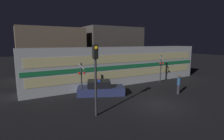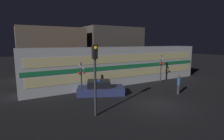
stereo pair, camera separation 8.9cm
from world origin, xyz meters
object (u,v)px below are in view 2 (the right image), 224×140
train (121,65)px  pedestrian (179,84)px  traffic_light_corner (95,69)px  police_car (100,89)px  crossing_signal_near (161,67)px

train → pedestrian: train is taller
train → traffic_light_corner: (-6.69, -7.38, 0.99)m
train → traffic_light_corner: size_ratio=4.71×
police_car → pedestrian: (6.47, -3.60, 0.40)m
pedestrian → crossing_signal_near: crossing_signal_near is taller
train → crossing_signal_near: bearing=-29.7°
train → crossing_signal_near: 4.86m
crossing_signal_near → traffic_light_corner: 12.05m
police_car → crossing_signal_near: bearing=29.0°
train → police_car: size_ratio=4.71×
crossing_signal_near → pedestrian: bearing=-115.2°
pedestrian → traffic_light_corner: 9.17m
traffic_light_corner → pedestrian: bearing=4.3°
train → police_car: bearing=-144.0°
train → police_car: (-4.29, -3.12, -1.62)m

